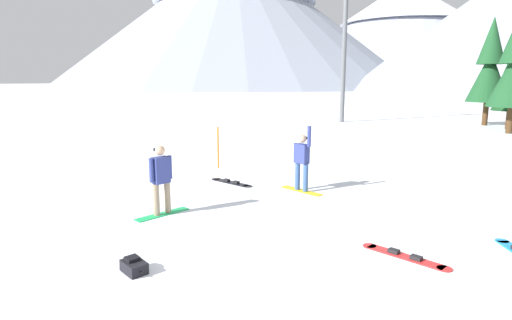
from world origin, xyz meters
The scene contains 12 objects.
ground_plane centered at (0.00, 0.00, 0.00)m, with size 800.00×800.00×0.00m, color white.
snowboarder_foreground centered at (-3.43, 0.75, 0.92)m, with size 0.66×1.47×1.73m.
snowboarder_midground centered at (-1.28, 4.50, 0.94)m, with size 1.48×0.75×1.98m.
loose_snowboard_near_right centered at (-3.68, 4.37, 0.02)m, with size 1.75×0.67×0.09m.
loose_snowboard_near_left centered at (2.29, 0.92, 0.02)m, with size 1.75×0.75×0.09m.
backpack_black centered at (-1.70, -2.00, 0.13)m, with size 0.55×0.44×0.29m.
trail_marker_pole centered at (-5.36, 6.17, 0.79)m, with size 0.06×0.06×1.57m, color orange.
pine_tree_young centered at (3.34, 28.64, 4.23)m, with size 2.93×2.93×7.76m.
pine_tree_leaning centered at (4.74, 26.62, 3.08)m, with size 2.28×2.28×5.64m.
ski_lift_tower centered at (-6.73, 26.03, 6.15)m, with size 3.69×0.36×10.71m.
peak_central_summit centered at (-98.25, 160.90, 31.38)m, with size 158.06×158.06×60.06m.
peak_west_ridge centered at (-40.56, 244.98, 29.23)m, with size 154.46×154.46×55.94m.
Camera 1 is at (3.41, -7.00, 3.27)m, focal length 29.78 mm.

